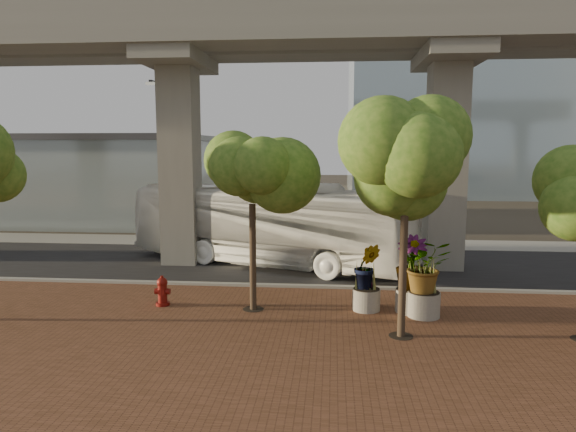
{
  "coord_description": "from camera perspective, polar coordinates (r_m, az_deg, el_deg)",
  "views": [
    {
      "loc": [
        1.08,
        -21.27,
        5.45
      ],
      "look_at": [
        -0.86,
        0.5,
        2.5
      ],
      "focal_mm": 32.0,
      "sensor_mm": 36.0,
      "label": 1
    }
  ],
  "objects": [
    {
      "name": "ground",
      "position": [
        21.98,
        2.13,
        -6.68
      ],
      "size": [
        160.0,
        160.0,
        0.0
      ],
      "primitive_type": "plane",
      "color": "#332E25",
      "rests_on": "ground"
    },
    {
      "name": "planter_right",
      "position": [
        17.26,
        13.54,
        -5.44
      ],
      "size": [
        2.37,
        2.37,
        2.54
      ],
      "color": "gray",
      "rests_on": "ground"
    },
    {
      "name": "streetlamp_east",
      "position": [
        29.39,
        18.09,
        6.5
      ],
      "size": [
        0.43,
        1.25,
        8.63
      ],
      "color": "#2B2B30",
      "rests_on": "ground"
    },
    {
      "name": "streetlamp_west",
      "position": [
        28.61,
        -14.13,
        6.83
      ],
      "size": [
        0.44,
        1.28,
        8.81
      ],
      "color": "#303035",
      "rests_on": "ground"
    },
    {
      "name": "street_tree_near_west",
      "position": [
        16.65,
        -4.02,
        5.06
      ],
      "size": [
        3.77,
        3.77,
        6.37
      ],
      "color": "#402F24",
      "rests_on": "ground"
    },
    {
      "name": "transit_bus",
      "position": [
        23.68,
        -2.22,
        -0.99
      ],
      "size": [
        13.72,
        8.03,
        3.77
      ],
      "primitive_type": "imported",
      "rotation": [
        0.0,
        0.0,
        1.18
      ],
      "color": "white",
      "rests_on": "ground"
    },
    {
      "name": "planter_left",
      "position": [
        17.21,
        8.76,
        -5.92
      ],
      "size": [
        2.05,
        2.05,
        2.26
      ],
      "color": "#A6A196",
      "rests_on": "ground"
    },
    {
      "name": "brick_plaza",
      "position": [
        14.37,
        0.42,
        -14.48
      ],
      "size": [
        70.0,
        13.0,
        0.06
      ],
      "primitive_type": "cube",
      "color": "brown",
      "rests_on": "ground"
    },
    {
      "name": "transit_viaduct",
      "position": [
        23.36,
        2.49,
        12.18
      ],
      "size": [
        72.0,
        5.6,
        12.4
      ],
      "color": "gray",
      "rests_on": "ground"
    },
    {
      "name": "curb_strip",
      "position": [
        20.03,
        1.84,
        -7.87
      ],
      "size": [
        70.0,
        0.25,
        0.16
      ],
      "primitive_type": "cube",
      "color": "#9F9E94",
      "rests_on": "ground"
    },
    {
      "name": "planter_front",
      "position": [
        16.91,
        14.98,
        -5.81
      ],
      "size": [
        2.28,
        2.28,
        2.51
      ],
      "color": "#99968A",
      "rests_on": "ground"
    },
    {
      "name": "asphalt_road",
      "position": [
        23.92,
        2.38,
        -5.45
      ],
      "size": [
        90.0,
        8.0,
        0.04
      ],
      "primitive_type": "cube",
      "color": "black",
      "rests_on": "ground"
    },
    {
      "name": "station_pavilion",
      "position": [
        42.87,
        -24.43,
        4.01
      ],
      "size": [
        23.0,
        13.0,
        6.3
      ],
      "color": "#A2B3B9",
      "rests_on": "ground"
    },
    {
      "name": "far_sidewalk",
      "position": [
        29.29,
        2.9,
        -2.99
      ],
      "size": [
        90.0,
        3.0,
        0.06
      ],
      "primitive_type": "cube",
      "color": "#9F9E94",
      "rests_on": "ground"
    },
    {
      "name": "street_tree_near_east",
      "position": [
        14.5,
        12.99,
        5.72
      ],
      "size": [
        3.94,
        3.94,
        6.76
      ],
      "color": "#402F24",
      "rests_on": "ground"
    },
    {
      "name": "fire_hydrant",
      "position": [
        18.24,
        -13.78,
        -8.11
      ],
      "size": [
        0.52,
        0.47,
        1.03
      ],
      "color": "#660F0B",
      "rests_on": "ground"
    }
  ]
}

